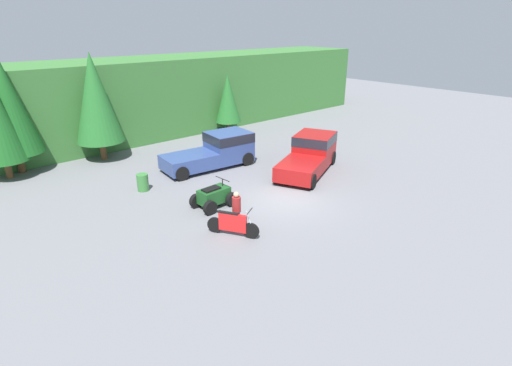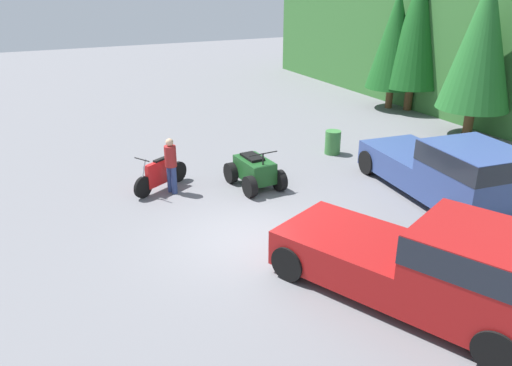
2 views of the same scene
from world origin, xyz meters
The scene contains 11 objects.
ground_plane centered at (0.00, 0.00, 0.00)m, with size 80.00×80.00×0.00m, color slate.
hillside_backdrop centered at (0.00, 16.00, 2.80)m, with size 44.00×6.00×5.60m.
tree_mid_left centered at (-8.57, 12.80, 3.88)m, with size 2.91×2.91×6.61m.
tree_mid_right centered at (-4.06, 12.02, 3.82)m, with size 2.86×2.86×6.50m.
tree_right centered at (6.00, 12.16, 2.61)m, with size 1.95×1.95×4.44m.
pickup_truck_red centered at (4.21, 2.11, 1.02)m, with size 5.72×4.12×1.95m.
pickup_truck_second centered at (0.55, 6.24, 1.02)m, with size 5.56×2.71×1.95m.
dirt_bike centered at (-4.02, -1.05, 0.50)m, with size 1.24×1.97×1.22m.
quad_atv centered at (-2.98, 1.66, 0.50)m, with size 2.03×1.36×1.27m.
rider_person centered at (-3.63, -0.82, 0.94)m, with size 0.46×0.46×1.73m.
steel_barrel centered at (-4.58, 5.66, 0.44)m, with size 0.58×0.58×0.88m.
Camera 1 is at (-12.74, -12.35, 8.02)m, focal length 28.00 mm.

